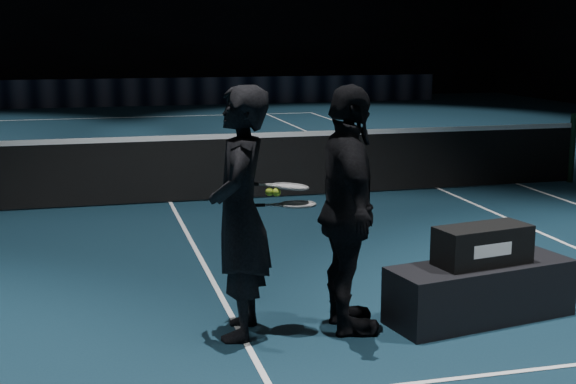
% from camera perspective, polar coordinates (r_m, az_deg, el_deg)
% --- Properties ---
extents(floor, '(36.00, 36.00, 0.00)m').
position_cam_1_polar(floor, '(11.44, -8.38, -0.75)').
color(floor, '#0D2331').
rests_on(floor, ground).
extents(court_lines, '(10.98, 23.78, 0.01)m').
position_cam_1_polar(court_lines, '(11.44, -8.38, -0.73)').
color(court_lines, white).
rests_on(court_lines, floor).
extents(net_post_right, '(0.10, 0.10, 1.10)m').
position_cam_1_polar(net_post_right, '(13.57, 19.54, 2.96)').
color(net_post_right, black).
rests_on(net_post_right, floor).
extents(net_mesh, '(12.80, 0.02, 0.86)m').
position_cam_1_polar(net_mesh, '(11.36, -8.44, 1.48)').
color(net_mesh, black).
rests_on(net_mesh, floor).
extents(net_tape, '(12.80, 0.03, 0.07)m').
position_cam_1_polar(net_tape, '(11.29, -8.51, 3.80)').
color(net_tape, white).
rests_on(net_tape, net_mesh).
extents(sponsor_backdrop, '(22.00, 0.15, 0.90)m').
position_cam_1_polar(sponsor_backdrop, '(26.73, -12.01, 6.93)').
color(sponsor_backdrop, black).
rests_on(sponsor_backdrop, floor).
extents(player_bench, '(1.67, 0.81, 0.48)m').
position_cam_1_polar(player_bench, '(6.92, 13.51, -6.89)').
color(player_bench, black).
rests_on(player_bench, floor).
extents(racket_bag, '(0.85, 0.48, 0.32)m').
position_cam_1_polar(racket_bag, '(6.80, 13.67, -3.68)').
color(racket_bag, black).
rests_on(racket_bag, player_bench).
extents(bag_signature, '(0.37, 0.07, 0.11)m').
position_cam_1_polar(bag_signature, '(6.66, 14.37, -4.04)').
color(bag_signature, white).
rests_on(bag_signature, racket_bag).
extents(player_a, '(0.67, 0.83, 1.97)m').
position_cam_1_polar(player_a, '(6.20, -3.44, -1.52)').
color(player_a, black).
rests_on(player_a, floor).
extents(player_b, '(0.61, 1.20, 1.97)m').
position_cam_1_polar(player_b, '(6.30, 4.30, -1.33)').
color(player_b, black).
rests_on(player_b, floor).
extents(racket_lower, '(0.70, 0.31, 0.03)m').
position_cam_1_polar(racket_lower, '(6.23, 0.69, -0.88)').
color(racket_lower, black).
rests_on(racket_lower, player_a).
extents(racket_upper, '(0.69, 0.27, 0.10)m').
position_cam_1_polar(racket_upper, '(6.23, 0.20, 0.40)').
color(racket_upper, black).
rests_on(racket_upper, player_b).
extents(tennis_balls, '(0.12, 0.10, 0.12)m').
position_cam_1_polar(tennis_balls, '(6.19, -1.10, 0.15)').
color(tennis_balls, '#9AC72A').
rests_on(tennis_balls, racket_upper).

